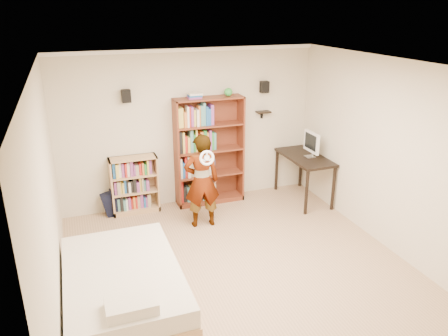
# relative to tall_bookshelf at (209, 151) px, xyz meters

# --- Properties ---
(ground) EXTENTS (4.50, 5.00, 0.01)m
(ground) POSITION_rel_tall_bookshelf_xyz_m (-0.30, -2.33, -0.95)
(ground) COLOR tan
(ground) RESTS_ON ground
(room_shell) EXTENTS (4.52, 5.02, 2.71)m
(room_shell) POSITION_rel_tall_bookshelf_xyz_m (-0.30, -2.33, 0.81)
(room_shell) COLOR beige
(room_shell) RESTS_ON ground
(crown_molding) EXTENTS (4.50, 5.00, 0.06)m
(crown_molding) POSITION_rel_tall_bookshelf_xyz_m (-0.30, -2.33, 1.72)
(crown_molding) COLOR white
(crown_molding) RESTS_ON room_shell
(speaker_left) EXTENTS (0.14, 0.12, 0.20)m
(speaker_left) POSITION_rel_tall_bookshelf_xyz_m (-1.35, 0.07, 1.05)
(speaker_left) COLOR black
(speaker_left) RESTS_ON room_shell
(speaker_right) EXTENTS (0.14, 0.12, 0.20)m
(speaker_right) POSITION_rel_tall_bookshelf_xyz_m (1.05, 0.07, 1.05)
(speaker_right) COLOR black
(speaker_right) RESTS_ON room_shell
(wall_shelf) EXTENTS (0.25, 0.16, 0.02)m
(wall_shelf) POSITION_rel_tall_bookshelf_xyz_m (1.05, 0.08, 0.60)
(wall_shelf) COLOR black
(wall_shelf) RESTS_ON room_shell
(tall_bookshelf) EXTENTS (1.20, 0.35, 1.90)m
(tall_bookshelf) POSITION_rel_tall_bookshelf_xyz_m (0.00, 0.00, 0.00)
(tall_bookshelf) COLOR maroon
(tall_bookshelf) RESTS_ON ground
(low_bookshelf) EXTENTS (0.79, 0.30, 0.99)m
(low_bookshelf) POSITION_rel_tall_bookshelf_xyz_m (-1.33, 0.03, -0.46)
(low_bookshelf) COLOR tan
(low_bookshelf) RESTS_ON ground
(computer_desk) EXTENTS (0.61, 1.22, 0.83)m
(computer_desk) POSITION_rel_tall_bookshelf_xyz_m (1.63, -0.49, -0.53)
(computer_desk) COLOR black
(computer_desk) RESTS_ON ground
(imac) EXTENTS (0.14, 0.46, 0.45)m
(imac) POSITION_rel_tall_bookshelf_xyz_m (1.68, -0.55, 0.11)
(imac) COLOR white
(imac) RESTS_ON computer_desk
(daybed) EXTENTS (1.33, 2.04, 0.60)m
(daybed) POSITION_rel_tall_bookshelf_xyz_m (-1.86, -2.43, -0.65)
(daybed) COLOR beige
(daybed) RESTS_ON ground
(person) EXTENTS (0.59, 0.42, 1.53)m
(person) POSITION_rel_tall_bookshelf_xyz_m (-0.39, -0.83, -0.19)
(person) COLOR black
(person) RESTS_ON ground
(wii_wheel) EXTENTS (0.23, 0.09, 0.23)m
(wii_wheel) POSITION_rel_tall_bookshelf_xyz_m (-0.39, -1.11, 0.29)
(wii_wheel) COLOR white
(wii_wheel) RESTS_ON person
(navy_bag) EXTENTS (0.34, 0.24, 0.44)m
(navy_bag) POSITION_rel_tall_bookshelf_xyz_m (-1.73, 0.02, -0.73)
(navy_bag) COLOR black
(navy_bag) RESTS_ON ground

